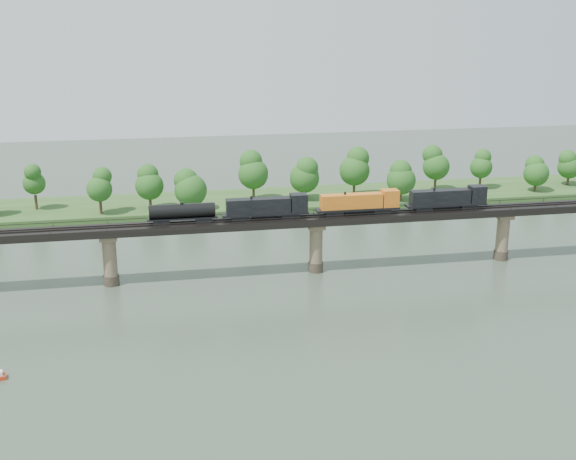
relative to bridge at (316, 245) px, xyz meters
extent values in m
plane|color=#334033|center=(0.00, -30.00, -5.46)|extent=(400.00, 400.00, 0.00)
cube|color=#2B4F1F|center=(0.00, 55.00, -4.66)|extent=(300.00, 24.00, 1.60)
cylinder|color=#473A2D|center=(-40.00, 0.00, -4.46)|extent=(3.00, 3.00, 2.00)
cylinder|color=#7F6D53|center=(-40.00, 0.00, 0.04)|extent=(2.60, 2.60, 9.00)
cube|color=#7F6D53|center=(-40.00, 0.00, 4.04)|extent=(3.20, 3.20, 1.00)
cylinder|color=#473A2D|center=(0.00, 0.00, -4.46)|extent=(3.00, 3.00, 2.00)
cylinder|color=#7F6D53|center=(0.00, 0.00, 0.04)|extent=(2.60, 2.60, 9.00)
cube|color=#7F6D53|center=(0.00, 0.00, 4.04)|extent=(3.20, 3.20, 1.00)
cylinder|color=#473A2D|center=(40.00, 0.00, -4.46)|extent=(3.00, 3.00, 2.00)
cylinder|color=#7F6D53|center=(40.00, 0.00, 0.04)|extent=(2.60, 2.60, 9.00)
cube|color=#7F6D53|center=(40.00, 0.00, 4.04)|extent=(3.20, 3.20, 1.00)
cube|color=black|center=(0.00, 0.00, 5.29)|extent=(220.00, 5.00, 1.50)
cube|color=black|center=(0.00, -0.75, 6.12)|extent=(220.00, 0.12, 0.16)
cube|color=black|center=(0.00, 0.75, 6.12)|extent=(220.00, 0.12, 0.16)
cube|color=black|center=(0.00, -2.40, 6.74)|extent=(220.00, 0.10, 0.10)
cube|color=black|center=(0.00, 2.40, 6.74)|extent=(220.00, 0.10, 0.10)
cube|color=black|center=(0.00, -2.40, 6.39)|extent=(0.08, 0.08, 0.70)
cube|color=black|center=(0.00, 2.40, 6.39)|extent=(0.08, 0.08, 0.70)
cylinder|color=#382619|center=(-60.94, 54.18, -2.00)|extent=(0.70, 0.70, 3.71)
sphere|color=#194C15|center=(-60.94, 54.18, 2.95)|extent=(5.67, 5.67, 5.67)
sphere|color=#194C15|center=(-60.94, 54.18, 6.04)|extent=(4.25, 4.25, 4.25)
cylinder|color=#382619|center=(-44.43, 46.31, -2.10)|extent=(0.70, 0.70, 3.51)
sphere|color=#194C15|center=(-44.43, 46.31, 2.57)|extent=(6.31, 6.31, 6.31)
sphere|color=#194C15|center=(-44.43, 46.31, 5.50)|extent=(4.73, 4.73, 4.73)
cylinder|color=#382619|center=(-32.24, 48.84, -2.19)|extent=(0.70, 0.70, 3.34)
sphere|color=#194C15|center=(-32.24, 48.84, 2.27)|extent=(7.18, 7.18, 7.18)
sphere|color=#194C15|center=(-32.24, 48.84, 5.06)|extent=(5.39, 5.39, 5.39)
cylinder|color=#382619|center=(-22.01, 46.15, -2.45)|extent=(0.70, 0.70, 2.83)
sphere|color=#194C15|center=(-22.01, 46.15, 1.32)|extent=(8.26, 8.26, 8.26)
sphere|color=#194C15|center=(-22.01, 46.15, 3.68)|extent=(6.19, 6.19, 6.19)
cylinder|color=#382619|center=(-5.04, 52.68, -1.88)|extent=(0.70, 0.70, 3.96)
sphere|color=#194C15|center=(-5.04, 52.68, 3.41)|extent=(8.07, 8.07, 8.07)
sphere|color=#194C15|center=(-5.04, 52.68, 6.71)|extent=(6.05, 6.05, 6.05)
cylinder|color=#382619|center=(8.52, 51.14, -2.23)|extent=(0.70, 0.70, 3.27)
sphere|color=#194C15|center=(8.52, 51.14, 2.13)|extent=(8.03, 8.03, 8.03)
sphere|color=#194C15|center=(8.52, 51.14, 4.85)|extent=(6.02, 6.02, 6.02)
cylinder|color=#382619|center=(22.65, 52.31, -1.90)|extent=(0.70, 0.70, 3.92)
sphere|color=#194C15|center=(22.65, 52.31, 3.33)|extent=(8.29, 8.29, 8.29)
sphere|color=#194C15|center=(22.65, 52.31, 6.60)|extent=(6.21, 6.21, 6.21)
cylinder|color=#382619|center=(33.59, 45.35, -2.35)|extent=(0.70, 0.70, 3.02)
sphere|color=#194C15|center=(33.59, 45.35, 1.69)|extent=(7.74, 7.74, 7.74)
sphere|color=#194C15|center=(33.59, 45.35, 4.21)|extent=(5.80, 5.80, 5.80)
cylinder|color=#382619|center=(46.81, 54.03, -1.96)|extent=(0.70, 0.70, 3.80)
sphere|color=#194C15|center=(46.81, 54.03, 3.10)|extent=(7.47, 7.47, 7.47)
sphere|color=#194C15|center=(46.81, 54.03, 6.27)|extent=(5.60, 5.60, 5.60)
cylinder|color=#382619|center=(60.48, 54.26, -2.17)|extent=(0.70, 0.70, 3.38)
sphere|color=#194C15|center=(60.48, 54.26, 2.34)|extent=(6.23, 6.23, 6.23)
sphere|color=#194C15|center=(60.48, 54.26, 5.16)|extent=(4.67, 4.67, 4.67)
cylinder|color=#382619|center=(74.35, 48.39, -2.47)|extent=(0.70, 0.70, 2.77)
sphere|color=#194C15|center=(74.35, 48.39, 1.22)|extent=(7.04, 7.04, 7.04)
sphere|color=#194C15|center=(74.35, 48.39, 3.54)|extent=(5.28, 5.28, 5.28)
cylinder|color=#382619|center=(87.62, 53.57, -2.39)|extent=(0.70, 0.70, 2.94)
sphere|color=#194C15|center=(87.62, 53.57, 1.54)|extent=(6.73, 6.73, 6.73)
sphere|color=#194C15|center=(87.62, 53.57, 3.99)|extent=(5.05, 5.05, 5.05)
cube|color=black|center=(31.79, 0.00, 6.53)|extent=(3.53, 2.12, 0.97)
cube|color=black|center=(22.08, 0.00, 6.53)|extent=(3.53, 2.12, 0.97)
cube|color=black|center=(26.93, 0.00, 7.14)|extent=(16.79, 2.65, 0.44)
cube|color=black|center=(25.61, 0.00, 8.78)|extent=(12.37, 2.39, 2.83)
cube|color=black|center=(33.56, 0.00, 9.04)|extent=(3.18, 2.65, 3.36)
cylinder|color=black|center=(26.93, 0.00, 6.66)|extent=(5.30, 1.24, 1.24)
cube|color=black|center=(13.24, 0.00, 6.53)|extent=(3.53, 2.12, 0.97)
cube|color=black|center=(3.52, 0.00, 6.53)|extent=(3.53, 2.12, 0.97)
cube|color=black|center=(8.38, 0.00, 7.14)|extent=(16.79, 2.65, 0.44)
cube|color=orange|center=(7.05, 0.00, 8.78)|extent=(12.37, 2.39, 2.83)
cube|color=orange|center=(15.01, 0.00, 9.04)|extent=(3.18, 2.65, 3.36)
cylinder|color=black|center=(8.38, 0.00, 6.66)|extent=(5.30, 1.24, 1.24)
cube|color=black|center=(-5.32, 0.00, 6.53)|extent=(3.53, 2.12, 0.97)
cube|color=black|center=(-15.03, 0.00, 6.53)|extent=(3.53, 2.12, 0.97)
cube|color=black|center=(-10.17, 0.00, 7.14)|extent=(16.79, 2.65, 0.44)
cube|color=black|center=(-11.50, 0.00, 8.78)|extent=(12.37, 2.39, 2.83)
cube|color=black|center=(-3.55, 0.00, 9.04)|extent=(3.18, 2.65, 3.36)
cylinder|color=black|center=(-10.17, 0.00, 6.66)|extent=(5.30, 1.24, 1.24)
cube|color=black|center=(-22.10, 0.00, 6.53)|extent=(3.09, 1.94, 0.97)
cube|color=black|center=(-30.05, 0.00, 6.53)|extent=(3.09, 1.94, 0.97)
cube|color=black|center=(-26.08, 0.00, 7.10)|extent=(13.25, 2.12, 0.27)
cylinder|color=black|center=(-26.08, 0.00, 8.51)|extent=(12.37, 2.65, 2.65)
cylinder|color=black|center=(-26.08, 0.00, 9.93)|extent=(0.62, 0.62, 0.44)
camera|label=1|loc=(-30.90, -132.99, 44.38)|focal=45.00mm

